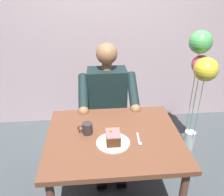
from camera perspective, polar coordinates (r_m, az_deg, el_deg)
cafe_rear_panel at (r=2.88m, az=-2.65°, el=22.33°), size 6.40×0.12×3.00m
dining_table at (r=1.75m, az=0.45°, el=-11.49°), size 0.95×0.79×0.72m
chair at (r=2.45m, az=-1.29°, el=-3.08°), size 0.42×0.42×0.91m
seated_person at (r=2.23m, az=-1.01°, el=-2.21°), size 0.53×0.58×1.23m
dessert_plate at (r=1.63m, az=0.25°, el=-10.75°), size 0.23×0.23×0.01m
cake_slice at (r=1.60m, az=0.25°, el=-9.49°), size 0.09×0.12×0.10m
coffee_cup at (r=1.71m, az=-6.00°, el=-7.24°), size 0.11×0.07×0.08m
dessert_spoon at (r=1.66m, az=6.57°, el=-10.14°), size 0.03×0.14×0.01m
balloon_display at (r=2.43m, az=20.70°, el=6.76°), size 0.25×0.35×1.31m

